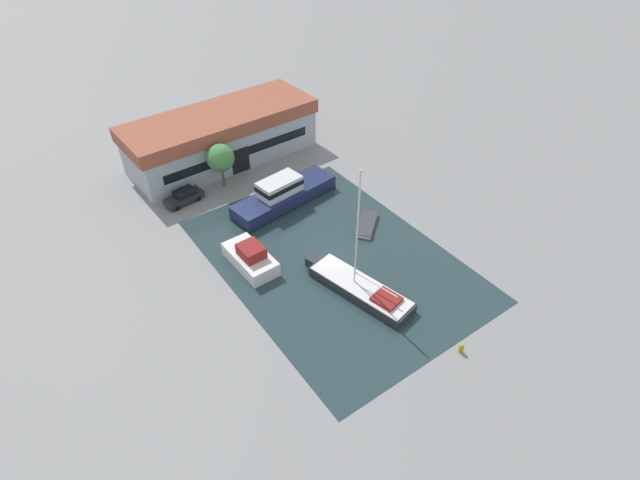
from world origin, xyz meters
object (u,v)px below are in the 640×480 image
(cabin_boat, at_px, (251,258))
(warehouse_building, at_px, (222,136))
(quay_tree_near_building, at_px, (220,158))
(parked_car, at_px, (184,196))
(motor_cruiser, at_px, (283,194))
(small_dinghy, at_px, (367,224))
(sailboat_moored, at_px, (359,287))

(cabin_boat, bearing_deg, warehouse_building, 67.74)
(warehouse_building, xyz_separation_m, quay_tree_near_building, (-3.02, -5.75, 0.59))
(quay_tree_near_building, height_order, parked_car, quay_tree_near_building)
(warehouse_building, relative_size, motor_cruiser, 1.83)
(parked_car, height_order, motor_cruiser, motor_cruiser)
(small_dinghy, bearing_deg, cabin_boat, 43.11)
(quay_tree_near_building, height_order, small_dinghy, quay_tree_near_building)
(warehouse_building, height_order, motor_cruiser, warehouse_building)
(cabin_boat, bearing_deg, quay_tree_near_building, 71.03)
(small_dinghy, bearing_deg, motor_cruiser, -9.66)
(small_dinghy, relative_size, cabin_boat, 0.75)
(sailboat_moored, height_order, motor_cruiser, sailboat_moored)
(warehouse_building, height_order, quay_tree_near_building, warehouse_building)
(quay_tree_near_building, height_order, sailboat_moored, sailboat_moored)
(warehouse_building, distance_m, cabin_boat, 21.39)
(quay_tree_near_building, xyz_separation_m, parked_car, (-5.24, -0.56, -2.94))
(motor_cruiser, bearing_deg, small_dinghy, -158.22)
(quay_tree_near_building, relative_size, cabin_boat, 0.87)
(warehouse_building, bearing_deg, sailboat_moored, -94.63)
(small_dinghy, bearing_deg, parked_car, 2.96)
(parked_car, relative_size, cabin_boat, 0.74)
(warehouse_building, relative_size, sailboat_moored, 1.90)
(small_dinghy, bearing_deg, warehouse_building, -24.51)
(quay_tree_near_building, bearing_deg, warehouse_building, 62.27)
(parked_car, bearing_deg, small_dinghy, -146.05)
(motor_cruiser, height_order, cabin_boat, motor_cruiser)
(motor_cruiser, bearing_deg, warehouse_building, -4.49)
(quay_tree_near_building, distance_m, small_dinghy, 18.53)
(parked_car, bearing_deg, warehouse_building, -61.01)
(parked_car, height_order, sailboat_moored, sailboat_moored)
(sailboat_moored, relative_size, motor_cruiser, 0.97)
(sailboat_moored, bearing_deg, small_dinghy, 33.80)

